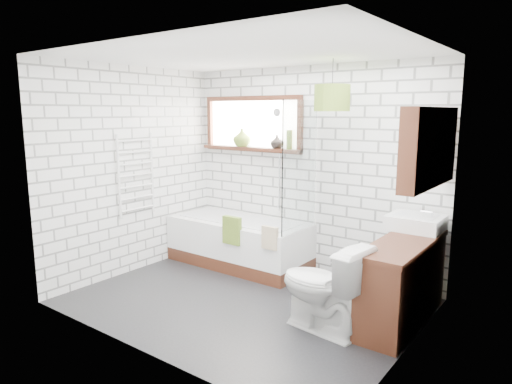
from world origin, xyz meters
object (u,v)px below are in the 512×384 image
Objects in this scene: bathtub at (239,242)px; basin at (416,223)px; pendant at (332,98)px; vanity at (402,282)px; toilet at (322,286)px.

bathtub is 2.27m from basin.
basin is 1.39× the size of pendant.
bathtub is at bearing 176.68° from pendant.
pendant reaches higher than vanity.
basin is at bearing 96.84° from vanity.
pendant reaches higher than basin.
basin reaches higher than toilet.
bathtub is 2.24m from pendant.
toilet is 1.95m from pendant.
pendant is at bearing -167.53° from basin.
toilet reaches higher than vanity.
toilet is at bearing -29.38° from bathtub.
toilet is (-0.46, -1.10, -0.44)m from basin.
bathtub is 2.19× the size of toilet.
basin is at bearing 12.47° from pendant.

